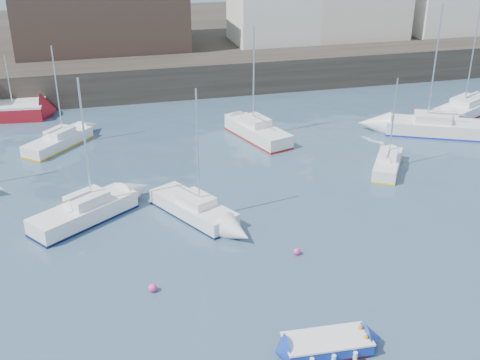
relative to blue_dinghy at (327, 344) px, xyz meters
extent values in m
plane|color=#2D4760|center=(-0.11, 1.16, -0.36)|extent=(220.00, 220.00, 0.00)
cube|color=#28231E|center=(-0.11, 36.16, 1.14)|extent=(90.00, 5.00, 3.00)
cube|color=#28231E|center=(-0.11, 54.16, 1.04)|extent=(90.00, 32.00, 2.80)
cube|color=white|center=(10.89, 42.66, 5.69)|extent=(8.00, 7.00, 6.50)
cube|color=#3D2D26|center=(-6.11, 44.16, 5.94)|extent=(16.00, 10.00, 7.00)
cube|color=maroon|center=(0.00, 0.00, -0.29)|extent=(3.14, 1.43, 0.15)
cube|color=#1534A9|center=(0.00, 0.00, 0.00)|extent=(3.42, 1.61, 0.42)
cube|color=white|center=(0.00, 0.00, 0.25)|extent=(3.49, 1.64, 0.08)
cube|color=white|center=(0.00, 0.00, 0.07)|extent=(2.73, 1.15, 0.38)
cube|color=tan|center=(0.00, 0.00, 0.16)|extent=(0.29, 1.02, 0.06)
cylinder|color=white|center=(-0.82, 0.86, -0.03)|extent=(0.17, 0.17, 0.33)
cylinder|color=white|center=(0.04, 0.82, -0.03)|extent=(0.17, 0.17, 0.33)
cylinder|color=white|center=(-0.04, -0.82, -0.03)|extent=(0.17, 0.17, 0.33)
cylinder|color=white|center=(0.90, 0.77, -0.03)|extent=(0.17, 0.17, 0.33)
cylinder|color=white|center=(0.82, -0.86, -0.03)|extent=(0.17, 0.17, 0.33)
cylinder|color=silver|center=(-14.10, 32.51, 2.84)|extent=(0.10, 0.10, 3.88)
cube|color=white|center=(-8.94, 13.22, 0.13)|extent=(6.07, 5.08, 0.99)
cube|color=#0B1744|center=(-8.94, 13.22, -0.30)|extent=(6.13, 5.13, 0.13)
cube|color=white|center=(-8.69, 13.40, 0.91)|extent=(2.57, 2.41, 0.55)
cylinder|color=silver|center=(-8.45, 13.57, 4.11)|extent=(0.11, 0.11, 6.97)
cube|color=white|center=(-3.01, 12.38, 0.07)|extent=(4.35, 5.93, 0.86)
cube|color=#0E193B|center=(-3.01, 12.38, -0.30)|extent=(4.39, 5.99, 0.11)
cube|color=white|center=(-2.87, 12.12, 0.74)|extent=(2.17, 2.42, 0.48)
cylinder|color=silver|center=(-2.74, 11.87, 3.80)|extent=(0.10, 0.10, 6.61)
cube|color=white|center=(10.41, 15.35, 0.05)|extent=(3.72, 4.61, 0.82)
cube|color=yellow|center=(10.41, 15.35, -0.31)|extent=(3.76, 4.66, 0.11)
cube|color=white|center=(10.53, 15.54, 0.69)|extent=(1.79, 1.93, 0.46)
cylinder|color=silver|center=(10.66, 15.73, 3.08)|extent=(0.09, 0.09, 5.24)
cube|color=white|center=(17.08, 20.57, 0.15)|extent=(7.73, 5.35, 1.03)
cube|color=#1A2AA7|center=(17.08, 20.57, -0.29)|extent=(7.80, 5.41, 0.14)
cube|color=white|center=(16.75, 20.73, 0.95)|extent=(3.12, 2.73, 0.57)
cylinder|color=silver|center=(16.41, 20.89, 4.94)|extent=(0.11, 0.11, 8.54)
cube|color=white|center=(3.78, 23.03, 0.15)|extent=(3.80, 6.51, 1.01)
cube|color=maroon|center=(3.78, 23.03, -0.29)|extent=(3.83, 6.57, 0.14)
cube|color=white|center=(3.69, 23.32, 0.93)|extent=(2.08, 2.52, 0.56)
cylinder|color=silver|center=(3.59, 23.62, 4.22)|extent=(0.11, 0.11, 7.13)
cube|color=white|center=(22.27, 24.32, 0.10)|extent=(7.44, 5.46, 0.93)
cube|color=maroon|center=(22.27, 24.32, -0.30)|extent=(7.51, 5.51, 0.12)
cube|color=white|center=(21.95, 24.15, 0.82)|extent=(3.04, 2.72, 0.51)
cylinder|color=silver|center=(21.64, 23.98, 4.71)|extent=(0.10, 0.10, 8.29)
cube|color=white|center=(-10.50, 24.96, 0.05)|extent=(4.97, 5.29, 0.83)
cube|color=#DD9A05|center=(-10.50, 24.96, -0.31)|extent=(5.02, 5.34, 0.11)
cube|color=white|center=(-10.32, 25.16, 0.69)|extent=(2.27, 2.32, 0.46)
cylinder|color=silver|center=(-10.14, 25.37, 3.63)|extent=(0.09, 0.09, 6.33)
sphere|color=#FD3994|center=(-6.10, 5.70, -0.36)|extent=(0.40, 0.40, 0.40)
sphere|color=#FD3994|center=(1.25, 7.05, -0.36)|extent=(0.36, 0.36, 0.36)
sphere|color=#FD3994|center=(-3.90, 14.70, -0.36)|extent=(0.44, 0.44, 0.44)
camera|label=1|loc=(-7.89, -17.09, 15.67)|focal=45.00mm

